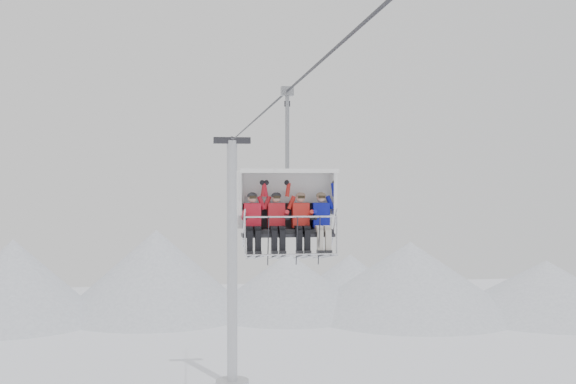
{
  "coord_description": "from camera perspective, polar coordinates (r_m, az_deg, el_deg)",
  "views": [
    {
      "loc": [
        -2.36,
        -17.0,
        11.18
      ],
      "look_at": [
        0.0,
        0.0,
        10.89
      ],
      "focal_mm": 45.0,
      "sensor_mm": 36.0,
      "label": 1
    }
  ],
  "objects": [
    {
      "name": "skier_center_left",
      "position": [
        17.11,
        -0.9,
        -2.29
      ],
      "size": [
        0.4,
        1.69,
        1.6
      ],
      "color": "red",
      "rests_on": "chairlift_carrier"
    },
    {
      "name": "skier_far_left",
      "position": [
        17.05,
        -2.81,
        -2.3
      ],
      "size": [
        0.4,
        1.69,
        1.6
      ],
      "color": "red",
      "rests_on": "chairlift_carrier"
    },
    {
      "name": "lift_tower_right",
      "position": [
        39.44,
        -4.43,
        -6.89
      ],
      "size": [
        2.0,
        1.8,
        13.48
      ],
      "color": "#B3B6BB",
      "rests_on": "ground"
    },
    {
      "name": "skier_center_right",
      "position": [
        17.19,
        1.05,
        -2.27
      ],
      "size": [
        0.4,
        1.69,
        1.6
      ],
      "color": "red",
      "rests_on": "chairlift_carrier"
    },
    {
      "name": "chairlift_carrier",
      "position": [
        17.42,
        -0.12,
        -0.7
      ],
      "size": [
        2.34,
        1.17,
        3.98
      ],
      "color": "black",
      "rests_on": "haul_cable"
    },
    {
      "name": "haul_cable",
      "position": [
        17.29,
        0.0,
        8.03
      ],
      "size": [
        0.06,
        50.0,
        0.06
      ],
      "primitive_type": "cylinder",
      "rotation": [
        1.57,
        0.0,
        0.0
      ],
      "color": "#2C2B30",
      "rests_on": "lift_tower_left"
    },
    {
      "name": "ridgeline",
      "position": [
        59.64,
        -7.13,
        -7.07
      ],
      "size": [
        72.0,
        21.0,
        7.0
      ],
      "color": "silver",
      "rests_on": "ground"
    },
    {
      "name": "skier_far_right",
      "position": [
        17.27,
        2.68,
        -2.26
      ],
      "size": [
        0.4,
        1.69,
        1.6
      ],
      "color": "#0D1497",
      "rests_on": "chairlift_carrier"
    }
  ]
}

